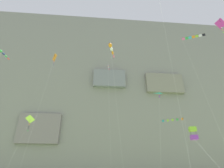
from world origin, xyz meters
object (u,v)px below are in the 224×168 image
object	(u,v)px
kite_windsock_upper_left	(3,54)
kite_diamond_mid_left	(29,120)
kite_box_near_cliff	(194,134)
kite_windsock_high_left	(111,49)
kite_banner_mid_center	(173,122)
kite_diamond_mid_right	(221,25)
kite_delta_low_left	(160,97)
kite_banner_low_center	(109,81)
kite_diamond_low_right	(54,60)
kite_banner_high_right	(194,40)

from	to	relation	value
kite_windsock_upper_left	kite_diamond_mid_left	distance (m)	15.32
kite_box_near_cliff	kite_windsock_high_left	distance (m)	30.84
kite_banner_mid_center	kite_diamond_mid_right	world-z (taller)	kite_diamond_mid_right
kite_diamond_mid_right	kite_windsock_high_left	bearing A→B (deg)	149.05
kite_diamond_mid_right	kite_delta_low_left	size ratio (longest dim) A/B	1.84
kite_box_near_cliff	kite_banner_low_center	world-z (taller)	kite_banner_low_center
kite_diamond_low_right	kite_banner_low_center	bearing A→B (deg)	12.88
kite_box_near_cliff	kite_diamond_low_right	world-z (taller)	kite_diamond_low_right
kite_box_near_cliff	kite_diamond_mid_left	distance (m)	34.19
kite_windsock_high_left	kite_banner_low_center	bearing A→B (deg)	91.08
kite_windsock_upper_left	kite_diamond_mid_left	world-z (taller)	kite_windsock_upper_left
kite_windsock_upper_left	kite_banner_mid_center	xyz separation A→B (m)	(38.96, 8.04, -11.82)
kite_delta_low_left	kite_box_near_cliff	bearing A→B (deg)	-100.38
kite_windsock_upper_left	kite_diamond_mid_right	world-z (taller)	kite_diamond_mid_right
kite_box_near_cliff	kite_windsock_high_left	size ratio (longest dim) A/B	0.24
kite_diamond_mid_left	kite_diamond_mid_right	distance (m)	43.08
kite_box_near_cliff	kite_diamond_mid_right	distance (m)	26.32
kite_diamond_mid_right	kite_delta_low_left	distance (m)	17.64
kite_windsock_high_left	kite_delta_low_left	xyz separation A→B (m)	(8.43, -5.68, -14.48)
kite_diamond_mid_left	kite_delta_low_left	size ratio (longest dim) A/B	0.92
kite_windsock_high_left	kite_diamond_mid_left	bearing A→B (deg)	164.25
kite_banner_low_center	kite_diamond_mid_right	world-z (taller)	kite_diamond_mid_right
kite_delta_low_left	kite_banner_low_center	bearing A→B (deg)	125.70
kite_windsock_high_left	kite_diamond_low_right	xyz separation A→B (m)	(-13.95, 3.05, -2.01)
kite_delta_low_left	kite_windsock_high_left	bearing A→B (deg)	146.03
kite_windsock_high_left	kite_diamond_low_right	bearing A→B (deg)	167.68
kite_diamond_mid_left	kite_diamond_low_right	distance (m)	15.16
kite_banner_mid_center	kite_diamond_mid_right	xyz separation A→B (m)	(3.96, -18.17, 13.69)
kite_windsock_upper_left	kite_box_near_cliff	xyz separation A→B (m)	(29.36, -17.36, -19.49)
kite_diamond_mid_left	kite_banner_high_right	bearing A→B (deg)	-20.88
kite_box_near_cliff	kite_windsock_upper_left	bearing A→B (deg)	149.41
kite_delta_low_left	kite_banner_high_right	bearing A→B (deg)	-16.08
kite_diamond_low_right	kite_windsock_high_left	bearing A→B (deg)	-12.32
kite_windsock_upper_left	kite_diamond_low_right	size ratio (longest dim) A/B	0.88
kite_banner_mid_center	kite_diamond_low_right	world-z (taller)	kite_diamond_low_right
kite_diamond_mid_right	kite_delta_low_left	world-z (taller)	kite_diamond_mid_right
kite_box_near_cliff	kite_diamond_mid_left	size ratio (longest dim) A/B	0.48
kite_diamond_mid_right	kite_delta_low_left	xyz separation A→B (m)	(-11.14, 6.05, -12.27)
kite_diamond_mid_left	kite_banner_high_right	distance (m)	38.62
kite_banner_high_right	kite_delta_low_left	distance (m)	14.29
kite_diamond_mid_left	kite_banner_mid_center	xyz separation A→B (m)	(33.07, 1.51, 0.73)
kite_windsock_upper_left	kite_banner_high_right	world-z (taller)	kite_banner_high_right
kite_windsock_upper_left	kite_banner_low_center	bearing A→B (deg)	18.59
kite_banner_high_right	kite_diamond_mid_right	distance (m)	5.11
kite_diamond_mid_left	kite_banner_mid_center	distance (m)	33.11
kite_banner_low_center	kite_diamond_mid_right	bearing A→B (deg)	-42.36
kite_box_near_cliff	kite_banner_high_right	world-z (taller)	kite_banner_high_right
kite_banner_high_right	kite_diamond_mid_right	bearing A→B (deg)	-48.54
kite_diamond_mid_left	kite_banner_high_right	xyz separation A→B (m)	(33.65, -12.84, 13.94)
kite_box_near_cliff	kite_diamond_low_right	bearing A→B (deg)	132.19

